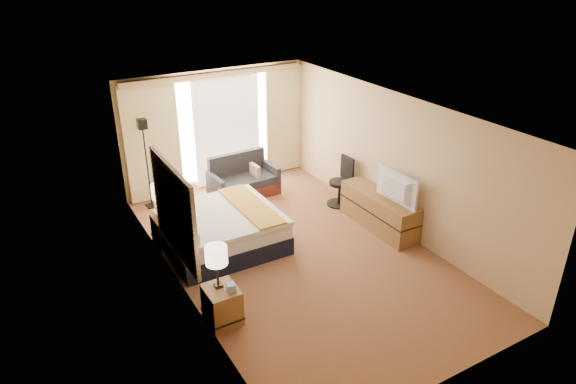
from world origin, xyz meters
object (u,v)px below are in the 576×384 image
television (393,188)px  media_dresser (379,211)px  floor_lamp (145,146)px  lamp_right (160,192)px  nightstand_left (222,305)px  nightstand_right (167,230)px  loveseat (243,182)px  bed (221,229)px  lamp_left (216,256)px  desk_chair (342,184)px

television → media_dresser: bearing=-9.5°
floor_lamp → lamp_right: 1.67m
nightstand_left → nightstand_right: 2.50m
media_dresser → loveseat: 3.09m
nightstand_right → lamp_right: (-0.04, 0.00, 0.77)m
nightstand_left → loveseat: size_ratio=0.38×
bed → lamp_left: 2.13m
nightstand_left → nightstand_right: (0.00, 2.50, 0.00)m
media_dresser → loveseat: bearing=121.4°
loveseat → lamp_right: 2.55m
bed → lamp_right: (-0.85, 0.60, 0.69)m
bed → lamp_right: size_ratio=3.08×
media_dresser → lamp_right: 4.07m
nightstand_right → loveseat: size_ratio=0.38×
nightstand_right → bed: size_ratio=0.28×
media_dresser → television: television is taller
bed → floor_lamp: 2.52m
desk_chair → lamp_right: (-3.72, 0.26, 0.58)m
floor_lamp → desk_chair: (3.49, -1.89, -0.87)m
loveseat → television: television is taller
nightstand_right → television: size_ratio=0.55×
loveseat → floor_lamp: 2.22m
nightstand_left → nightstand_right: size_ratio=1.00×
nightstand_left → floor_lamp: floor_lamp is taller
floor_lamp → nightstand_right: bearing=-96.5°
nightstand_right → media_dresser: (3.70, -1.45, 0.07)m
nightstand_right → lamp_left: size_ratio=0.84×
nightstand_left → media_dresser: (3.70, 1.05, 0.07)m
desk_chair → lamp_left: lamp_left is taller
nightstand_left → lamp_right: size_ratio=0.86×
floor_lamp → television: 4.91m
lamp_right → television: size_ratio=0.64×
media_dresser → bed: 3.01m
media_dresser → television: (-0.05, -0.38, 0.64)m
nightstand_left → floor_lamp: size_ratio=0.29×
lamp_left → loveseat: bearing=59.9°
lamp_right → floor_lamp: bearing=82.1°
media_dresser → bed: (-2.89, 0.85, -0.00)m
media_dresser → lamp_left: 3.90m
nightstand_right → nightstand_left: bearing=-90.0°
desk_chair → television: television is taller
loveseat → desk_chair: (1.58, -1.45, 0.17)m
bed → lamp_right: bearing=144.7°
nightstand_left → lamp_right: (-0.04, 2.50, 0.77)m
bed → television: 3.16m
loveseat → lamp_left: lamp_left is taller
nightstand_left → television: television is taller
loveseat → nightstand_right: bearing=-153.0°
lamp_left → floor_lamp: bearing=87.2°
bed → lamp_left: (-0.82, -1.83, 0.71)m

